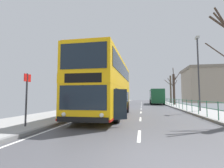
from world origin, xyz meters
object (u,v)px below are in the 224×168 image
bus_stop_sign_near (27,93)px  bare_tree_far_01 (171,89)px  background_building_00 (208,85)px  street_lamp_far_side (198,67)px  bare_tree_far_02 (174,88)px  double_decker_bus_main (107,87)px  background_bus_far_lane (156,96)px

bus_stop_sign_near → bare_tree_far_01: bare_tree_far_01 is taller
bare_tree_far_01 → background_building_00: size_ratio=0.53×
street_lamp_far_side → bare_tree_far_02: bearing=89.6°
bus_stop_sign_near → street_lamp_far_side: 15.22m
double_decker_bus_main → background_bus_far_lane: size_ratio=1.12×
background_bus_far_lane → background_building_00: background_building_00 is taller
bus_stop_sign_near → background_building_00: 46.03m
bus_stop_sign_near → background_building_00: size_ratio=0.21×
bare_tree_far_02 → bare_tree_far_01: bearing=84.4°
double_decker_bus_main → street_lamp_far_side: bearing=31.0°
background_building_00 → bus_stop_sign_near: bearing=-119.2°
background_bus_far_lane → bus_stop_sign_near: 29.47m
bare_tree_far_02 → background_building_00: size_ratio=0.55×
bare_tree_far_01 → background_building_00: 13.21m
bus_stop_sign_near → bare_tree_far_02: bearing=65.5°
street_lamp_far_side → bare_tree_far_01: (0.94, 22.05, -1.05)m
bare_tree_far_01 → bare_tree_far_02: (-0.84, -8.61, -0.31)m
bare_tree_far_01 → background_building_00: (10.71, 7.64, 1.23)m
double_decker_bus_main → bus_stop_sign_near: size_ratio=4.32×
background_bus_far_lane → background_building_00: bearing=39.7°
double_decker_bus_main → street_lamp_far_side: size_ratio=1.44×
double_decker_bus_main → street_lamp_far_side: (8.12, 4.89, 2.16)m
bus_stop_sign_near → bare_tree_far_02: size_ratio=0.38×
double_decker_bus_main → bare_tree_far_01: (9.06, 26.93, 1.11)m
bus_stop_sign_near → bare_tree_far_01: (11.69, 32.46, 1.71)m
double_decker_bus_main → background_bus_far_lane: double_decker_bus_main is taller
bare_tree_far_02 → background_bus_far_lane: bearing=121.0°
street_lamp_far_side → bare_tree_far_02: street_lamp_far_side is taller
street_lamp_far_side → double_decker_bus_main: bearing=-149.0°
street_lamp_far_side → bare_tree_far_02: (0.10, 13.44, -1.36)m
bare_tree_far_02 → background_building_00: (11.54, 16.26, 1.54)m
street_lamp_far_side → background_building_00: 31.90m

